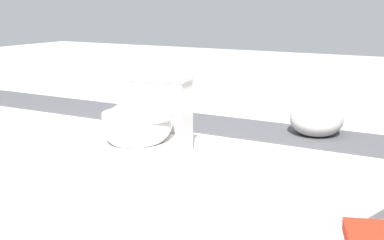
% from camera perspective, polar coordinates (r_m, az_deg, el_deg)
% --- Properties ---
extents(ground_plane, '(14.00, 14.00, 0.00)m').
position_cam_1_polar(ground_plane, '(3.16, -7.74, -4.53)').
color(ground_plane, beige).
extents(gravel_strip, '(0.56, 8.00, 0.01)m').
position_cam_1_polar(gravel_strip, '(3.87, 8.43, -1.26)').
color(gravel_strip, '#4C4C51').
rests_on(gravel_strip, ground).
extents(toilet, '(0.68, 0.46, 0.52)m').
position_cam_1_polar(toilet, '(3.03, -4.95, -0.86)').
color(toilet, white).
rests_on(toilet, ground).
extents(boulder_near, '(0.52, 0.50, 0.23)m').
position_cam_1_polar(boulder_near, '(3.81, 13.13, 0.05)').
color(boulder_near, '#B7B2AD').
rests_on(boulder_near, ground).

